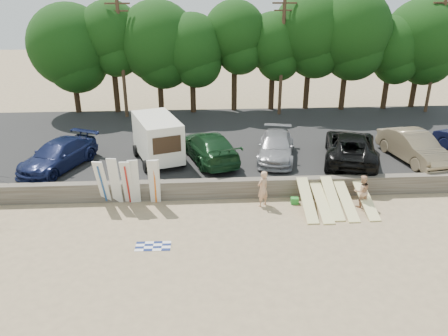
{
  "coord_description": "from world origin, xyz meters",
  "views": [
    {
      "loc": [
        -4.43,
        -17.38,
        10.32
      ],
      "look_at": [
        -3.19,
        3.0,
        1.65
      ],
      "focal_mm": 35.0,
      "sensor_mm": 36.0,
      "label": 1
    }
  ],
  "objects_px": {
    "beachgoer_a": "(263,189)",
    "beachgoer_b": "(362,191)",
    "car_3": "(350,147)",
    "car_0": "(58,155)",
    "car_1": "(209,147)",
    "box_trailer": "(158,137)",
    "car_2": "(276,147)",
    "cooler": "(295,201)",
    "car_4": "(414,147)"
  },
  "relations": [
    {
      "from": "car_0",
      "to": "cooler",
      "type": "bearing_deg",
      "value": 7.57
    },
    {
      "from": "car_0",
      "to": "beachgoer_a",
      "type": "bearing_deg",
      "value": 4.69
    },
    {
      "from": "box_trailer",
      "to": "beachgoer_a",
      "type": "height_order",
      "value": "box_trailer"
    },
    {
      "from": "box_trailer",
      "to": "car_2",
      "type": "distance_m",
      "value": 6.95
    },
    {
      "from": "beachgoer_a",
      "to": "beachgoer_b",
      "type": "bearing_deg",
      "value": 138.17
    },
    {
      "from": "beachgoer_a",
      "to": "beachgoer_b",
      "type": "relative_size",
      "value": 1.12
    },
    {
      "from": "car_4",
      "to": "beachgoer_b",
      "type": "relative_size",
      "value": 3.08
    },
    {
      "from": "car_1",
      "to": "car_3",
      "type": "relative_size",
      "value": 0.93
    },
    {
      "from": "car_2",
      "to": "cooler",
      "type": "relative_size",
      "value": 13.11
    },
    {
      "from": "car_2",
      "to": "beachgoer_b",
      "type": "relative_size",
      "value": 2.97
    },
    {
      "from": "beachgoer_b",
      "to": "box_trailer",
      "type": "bearing_deg",
      "value": -34.11
    },
    {
      "from": "car_4",
      "to": "beachgoer_a",
      "type": "distance_m",
      "value": 10.14
    },
    {
      "from": "car_2",
      "to": "car_0",
      "type": "bearing_deg",
      "value": -164.85
    },
    {
      "from": "box_trailer",
      "to": "car_0",
      "type": "xyz_separation_m",
      "value": [
        -5.5,
        -0.71,
        -0.7
      ]
    },
    {
      "from": "car_2",
      "to": "cooler",
      "type": "bearing_deg",
      "value": -75.35
    },
    {
      "from": "beachgoer_b",
      "to": "cooler",
      "type": "relative_size",
      "value": 4.41
    },
    {
      "from": "car_1",
      "to": "car_2",
      "type": "xyz_separation_m",
      "value": [
        3.95,
        -0.0,
        -0.1
      ]
    },
    {
      "from": "car_2",
      "to": "box_trailer",
      "type": "bearing_deg",
      "value": -168.03
    },
    {
      "from": "car_0",
      "to": "car_4",
      "type": "relative_size",
      "value": 1.03
    },
    {
      "from": "beachgoer_b",
      "to": "cooler",
      "type": "distance_m",
      "value": 3.32
    },
    {
      "from": "car_3",
      "to": "beachgoer_a",
      "type": "height_order",
      "value": "car_3"
    },
    {
      "from": "box_trailer",
      "to": "car_4",
      "type": "relative_size",
      "value": 0.88
    },
    {
      "from": "box_trailer",
      "to": "beachgoer_b",
      "type": "xyz_separation_m",
      "value": [
        10.35,
        -4.96,
        -1.33
      ]
    },
    {
      "from": "box_trailer",
      "to": "car_1",
      "type": "relative_size",
      "value": 0.81
    },
    {
      "from": "car_2",
      "to": "car_3",
      "type": "distance_m",
      "value": 4.3
    },
    {
      "from": "box_trailer",
      "to": "car_0",
      "type": "bearing_deg",
      "value": 168.53
    },
    {
      "from": "car_4",
      "to": "cooler",
      "type": "bearing_deg",
      "value": -164.45
    },
    {
      "from": "car_4",
      "to": "beachgoer_b",
      "type": "xyz_separation_m",
      "value": [
        -4.5,
        -4.18,
        -0.71
      ]
    },
    {
      "from": "car_3",
      "to": "car_2",
      "type": "bearing_deg",
      "value": 8.81
    },
    {
      "from": "car_0",
      "to": "beachgoer_b",
      "type": "distance_m",
      "value": 16.42
    },
    {
      "from": "car_0",
      "to": "cooler",
      "type": "xyz_separation_m",
      "value": [
        12.64,
        -3.77,
        -1.31
      ]
    },
    {
      "from": "car_1",
      "to": "cooler",
      "type": "distance_m",
      "value": 6.3
    },
    {
      "from": "box_trailer",
      "to": "beachgoer_b",
      "type": "bearing_deg",
      "value": -44.44
    },
    {
      "from": "car_4",
      "to": "beachgoer_a",
      "type": "bearing_deg",
      "value": -167.97
    },
    {
      "from": "cooler",
      "to": "box_trailer",
      "type": "bearing_deg",
      "value": 151.5
    },
    {
      "from": "car_0",
      "to": "beachgoer_a",
      "type": "height_order",
      "value": "car_0"
    },
    {
      "from": "box_trailer",
      "to": "car_4",
      "type": "distance_m",
      "value": 14.89
    },
    {
      "from": "car_3",
      "to": "beachgoer_b",
      "type": "bearing_deg",
      "value": 95.91
    },
    {
      "from": "car_0",
      "to": "car_1",
      "type": "bearing_deg",
      "value": 29.17
    },
    {
      "from": "car_1",
      "to": "car_4",
      "type": "bearing_deg",
      "value": 159.02
    },
    {
      "from": "car_3",
      "to": "box_trailer",
      "type": "bearing_deg",
      "value": 13.67
    },
    {
      "from": "beachgoer_a",
      "to": "cooler",
      "type": "distance_m",
      "value": 1.85
    },
    {
      "from": "car_1",
      "to": "car_4",
      "type": "xyz_separation_m",
      "value": [
        11.89,
        -0.81,
        0.03
      ]
    },
    {
      "from": "box_trailer",
      "to": "beachgoer_b",
      "type": "distance_m",
      "value": 11.56
    },
    {
      "from": "car_3",
      "to": "cooler",
      "type": "distance_m",
      "value": 5.8
    },
    {
      "from": "car_0",
      "to": "cooler",
      "type": "relative_size",
      "value": 13.96
    },
    {
      "from": "car_0",
      "to": "car_1",
      "type": "relative_size",
      "value": 0.94
    },
    {
      "from": "car_3",
      "to": "car_4",
      "type": "xyz_separation_m",
      "value": [
        3.68,
        -0.23,
        0.01
      ]
    },
    {
      "from": "beachgoer_a",
      "to": "car_3",
      "type": "bearing_deg",
      "value": 177.85
    },
    {
      "from": "car_4",
      "to": "cooler",
      "type": "xyz_separation_m",
      "value": [
        -7.71,
        -3.7,
        -1.39
      ]
    }
  ]
}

